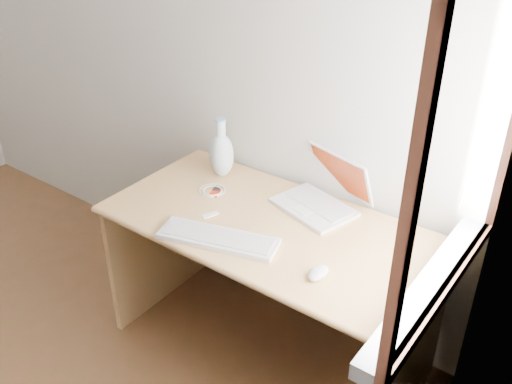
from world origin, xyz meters
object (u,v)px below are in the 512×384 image
Objects in this scene: vase at (221,153)px; desk at (279,254)px; external_keyboard at (218,238)px; laptop at (319,194)px.

desk is at bearing -16.22° from vase.
desk is 2.76× the size of external_keyboard.
external_keyboard is 0.54m from vase.
laptop is at bearing 52.57° from external_keyboard.
vase is (-0.33, 0.42, 0.11)m from external_keyboard.
laptop reaches higher than external_keyboard.
desk is 0.32m from laptop.
external_keyboard reaches higher than desk.
desk is at bearing -104.16° from laptop.
desk is 3.60× the size of laptop.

